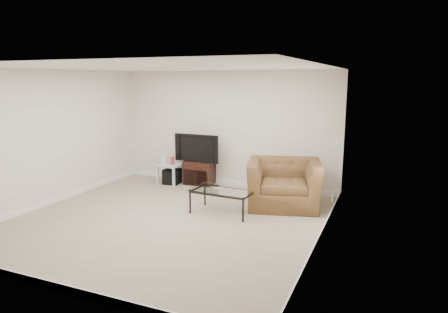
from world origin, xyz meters
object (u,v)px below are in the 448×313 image
at_px(tv_stand, 200,172).
at_px(coffee_table, 223,201).
at_px(subwoofer, 172,177).
at_px(television, 199,147).
at_px(side_table, 171,174).
at_px(recliner, 284,176).

distance_m(tv_stand, coffee_table, 2.06).
relative_size(tv_stand, subwoofer, 1.86).
relative_size(television, side_table, 2.11).
bearing_deg(television, tv_stand, 94.40).
distance_m(tv_stand, subwoofer, 0.63).
bearing_deg(subwoofer, tv_stand, 19.94).
bearing_deg(subwoofer, side_table, -147.70).
bearing_deg(television, side_table, -158.68).
relative_size(tv_stand, side_table, 1.36).
distance_m(tv_stand, recliner, 2.31).
xyz_separation_m(television, coffee_table, (1.26, -1.60, -0.62)).
relative_size(tv_stand, television, 0.65).
height_order(tv_stand, side_table, tv_stand).
xyz_separation_m(tv_stand, coffee_table, (1.26, -1.63, -0.05)).
relative_size(subwoofer, coffee_table, 0.32).
bearing_deg(side_table, tv_stand, 20.58).
height_order(recliner, coffee_table, recliner).
height_order(side_table, coffee_table, side_table).
bearing_deg(tv_stand, coffee_table, -53.67).
bearing_deg(coffee_table, recliner, 42.71).
height_order(tv_stand, subwoofer, tv_stand).
height_order(subwoofer, recliner, recliner).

